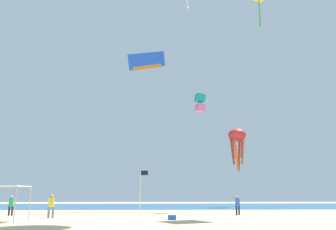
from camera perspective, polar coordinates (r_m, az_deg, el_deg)
The scene contains 10 objects.
ground at distance 21.93m, azimuth -6.44°, elevation -16.85°, with size 110.00×110.00×0.10m, color #D1BA8C.
ocean_strip at distance 53.04m, azimuth -4.03°, elevation -13.93°, with size 110.00×22.58×0.03m, color #28608C.
person_near_tent at distance 29.50m, azimuth -17.69°, elevation -13.04°, with size 0.46×0.41×1.73m.
person_leftmost at distance 32.29m, azimuth 10.75°, elevation -13.36°, with size 0.39×0.38×1.62m.
person_central at distance 33.70m, azimuth -23.20°, elevation -12.55°, with size 0.42×0.39×1.63m.
banner_flag at distance 29.13m, azimuth -4.19°, elevation -11.36°, with size 0.61×0.06×3.54m.
cooler_box at distance 26.41m, azimuth 0.62°, elevation -15.60°, with size 0.57×0.37×0.35m.
kite_octopus_red at distance 50.67m, azimuth 10.69°, elevation -3.38°, with size 3.32×3.32×5.67m.
kite_parafoil_blue at distance 45.21m, azimuth -3.25°, elevation 8.41°, with size 4.51×5.04×3.88m.
kite_box_teal at distance 39.21m, azimuth 5.01°, elevation 1.87°, with size 1.20×1.12×1.99m.
Camera 1 is at (1.47, -21.80, 1.84)m, focal length 39.21 mm.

